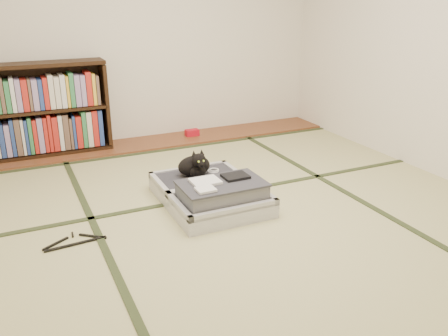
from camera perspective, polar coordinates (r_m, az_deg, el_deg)
name	(u,v)px	position (r m, az deg, el deg)	size (l,w,h in m)	color
floor	(238,215)	(3.54, 1.67, -5.71)	(4.50, 4.50, 0.00)	#BBBA7C
wood_strip	(157,142)	(5.28, -8.10, 3.14)	(4.00, 0.50, 0.02)	brown
red_item	(192,133)	(5.42, -3.87, 4.27)	(0.15, 0.09, 0.07)	#B80E1E
room_shell	(240,8)	(3.18, 1.95, 18.67)	(4.50, 4.50, 4.50)	white
tatami_borders	(211,191)	(3.94, -1.54, -2.80)	(4.00, 4.50, 0.01)	#2D381E
bookcase	(42,112)	(5.04, -21.07, 6.36)	(1.28, 0.29, 0.92)	black
suitcase	(212,193)	(3.67, -1.48, -3.04)	(0.71, 0.94, 0.28)	silver
cat	(195,166)	(3.87, -3.48, 0.28)	(0.31, 0.32, 0.25)	black
cable_coil	(214,171)	(3.99, -1.26, -0.30)	(0.10, 0.10, 0.02)	white
hanger	(75,242)	(3.32, -17.48, -8.46)	(0.41, 0.20, 0.01)	black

